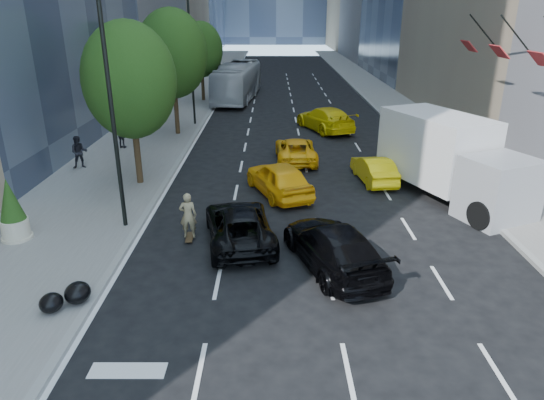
{
  "coord_description": "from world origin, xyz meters",
  "views": [
    {
      "loc": [
        -0.78,
        -13.15,
        7.93
      ],
      "look_at": [
        -0.8,
        2.96,
        1.6
      ],
      "focal_mm": 32.0,
      "sensor_mm": 36.0,
      "label": 1
    }
  ],
  "objects_px": {
    "black_sedan_lincoln": "(239,225)",
    "black_sedan_mercedes": "(333,246)",
    "skateboarder": "(188,218)",
    "planter_shrub": "(12,211)",
    "box_truck": "(450,158)",
    "city_bus": "(238,82)"
  },
  "relations": [
    {
      "from": "black_sedan_lincoln",
      "to": "black_sedan_mercedes",
      "type": "bearing_deg",
      "value": 140.24
    },
    {
      "from": "skateboarder",
      "to": "black_sedan_mercedes",
      "type": "xyz_separation_m",
      "value": [
        5.06,
        -2.0,
        -0.12
      ]
    },
    {
      "from": "black_sedan_mercedes",
      "to": "planter_shrub",
      "type": "distance_m",
      "value": 11.46
    },
    {
      "from": "planter_shrub",
      "to": "black_sedan_mercedes",
      "type": "bearing_deg",
      "value": -8.98
    },
    {
      "from": "planter_shrub",
      "to": "skateboarder",
      "type": "bearing_deg",
      "value": 1.97
    },
    {
      "from": "black_sedan_lincoln",
      "to": "planter_shrub",
      "type": "bearing_deg",
      "value": -9.64
    },
    {
      "from": "box_truck",
      "to": "city_bus",
      "type": "bearing_deg",
      "value": 90.62
    },
    {
      "from": "black_sedan_lincoln",
      "to": "box_truck",
      "type": "bearing_deg",
      "value": -162.95
    },
    {
      "from": "black_sedan_lincoln",
      "to": "planter_shrub",
      "type": "xyz_separation_m",
      "value": [
        -8.1,
        -0.05,
        0.57
      ]
    },
    {
      "from": "black_sedan_lincoln",
      "to": "planter_shrub",
      "type": "distance_m",
      "value": 8.12
    },
    {
      "from": "black_sedan_mercedes",
      "to": "city_bus",
      "type": "distance_m",
      "value": 32.5
    },
    {
      "from": "city_bus",
      "to": "box_truck",
      "type": "distance_m",
      "value": 27.92
    },
    {
      "from": "city_bus",
      "to": "planter_shrub",
      "type": "xyz_separation_m",
      "value": [
        -6.02,
        -30.27,
        -0.44
      ]
    },
    {
      "from": "skateboarder",
      "to": "planter_shrub",
      "type": "height_order",
      "value": "planter_shrub"
    },
    {
      "from": "planter_shrub",
      "to": "box_truck",
      "type": "bearing_deg",
      "value": 15.22
    },
    {
      "from": "black_sedan_mercedes",
      "to": "planter_shrub",
      "type": "bearing_deg",
      "value": -26.79
    },
    {
      "from": "skateboarder",
      "to": "city_bus",
      "type": "distance_m",
      "value": 30.06
    },
    {
      "from": "box_truck",
      "to": "skateboarder",
      "type": "bearing_deg",
      "value": 179.28
    },
    {
      "from": "black_sedan_mercedes",
      "to": "black_sedan_lincoln",
      "type": "bearing_deg",
      "value": -47.61
    },
    {
      "from": "city_bus",
      "to": "box_truck",
      "type": "xyz_separation_m",
      "value": [
        11.15,
        -25.59,
        0.14
      ]
    },
    {
      "from": "black_sedan_mercedes",
      "to": "planter_shrub",
      "type": "height_order",
      "value": "planter_shrub"
    },
    {
      "from": "skateboarder",
      "to": "black_sedan_mercedes",
      "type": "bearing_deg",
      "value": 154.43
    }
  ]
}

